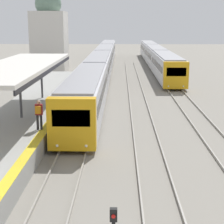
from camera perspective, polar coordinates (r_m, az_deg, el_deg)
name	(u,v)px	position (r m, az deg, el deg)	size (l,w,h in m)	color
platform_canopy	(19,66)	(23.68, -13.93, 6.78)	(4.00, 16.08, 3.36)	beige
person_on_platform	(39,113)	(21.02, -11.09, -0.08)	(0.40, 0.40, 1.66)	#2D2D33
train_near	(102,61)	(51.96, -1.50, 7.84)	(2.55, 66.35, 3.17)	gold
train_far	(156,56)	(60.77, 6.68, 8.53)	(2.55, 45.51, 3.12)	gold
distant_domed_building	(49,35)	(52.99, -9.52, 11.50)	(4.61, 4.61, 11.08)	silver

